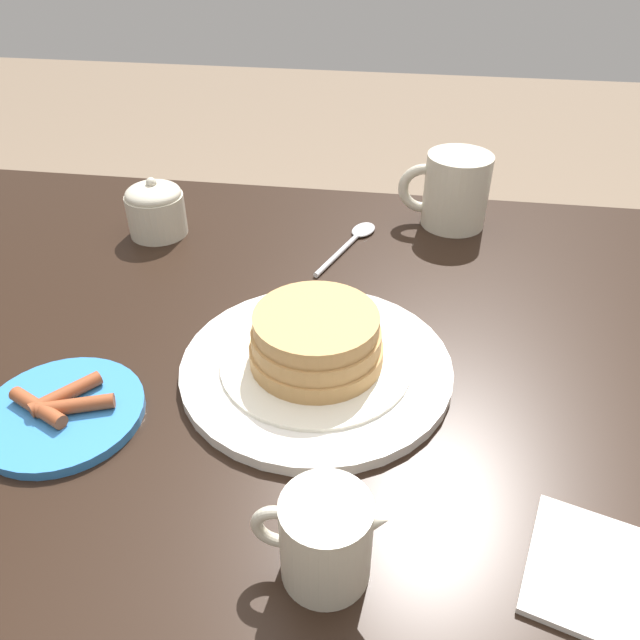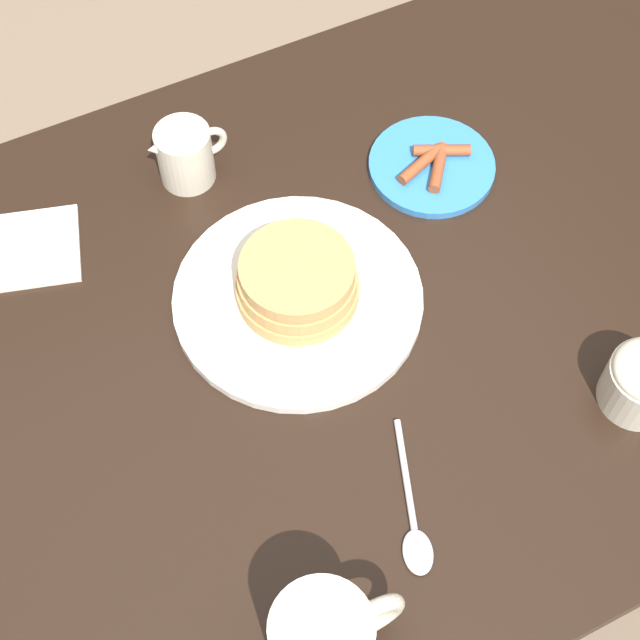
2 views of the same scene
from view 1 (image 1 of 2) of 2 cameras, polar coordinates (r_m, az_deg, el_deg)
The scene contains 7 objects.
dining_table at distance 0.76m, azimuth -2.34°, elevation -10.40°, with size 1.21×0.81×0.74m.
pancake_plate at distance 0.63m, azimuth -0.35°, elevation -3.09°, with size 0.28×0.28×0.07m.
side_plate_bacon at distance 0.64m, azimuth -22.53°, elevation -7.73°, with size 0.15×0.15×0.02m.
coffee_mug at distance 0.91m, azimuth 12.12°, elevation 11.58°, with size 0.13×0.09×0.10m.
creamer_pitcher at distance 0.46m, azimuth 0.58°, elevation -19.29°, with size 0.10×0.07×0.08m.
sugar_bowl at distance 0.90m, azimuth -14.81°, elevation 9.85°, with size 0.08×0.08×0.08m.
spoon at distance 0.87m, azimuth 3.20°, elevation 7.51°, with size 0.07×0.16×0.01m.
Camera 1 is at (-0.11, 0.51, 1.16)m, focal length 35.00 mm.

